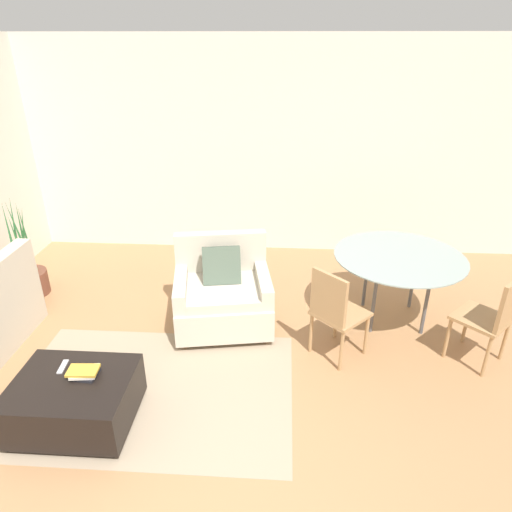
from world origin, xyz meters
TOP-DOWN VIEW (x-y plane):
  - ground_plane at (0.00, 0.00)m, footprint 20.00×20.00m
  - wall_back at (0.00, 3.77)m, footprint 12.00×0.06m
  - area_rug at (-0.53, 0.79)m, footprint 2.35×1.62m
  - armchair at (-0.06, 1.81)m, footprint 1.06×0.95m
  - ottoman at (-1.01, 0.41)m, footprint 0.88×0.72m
  - book_stack at (-0.93, 0.48)m, footprint 0.23×0.19m
  - tv_remote_primary at (-1.14, 0.57)m, footprint 0.06×0.16m
  - potted_plant at (-2.36, 2.29)m, footprint 0.40×0.40m
  - dining_table at (1.69, 2.02)m, footprint 1.29×1.29m
  - dining_chair_near_left at (1.01, 1.34)m, footprint 0.59×0.59m
  - dining_chair_near_right at (2.38, 1.34)m, footprint 0.59×0.59m

SIDE VIEW (x-z plane):
  - ground_plane at x=0.00m, z-range 0.00..0.00m
  - area_rug at x=-0.53m, z-range 0.00..0.01m
  - ottoman at x=-1.01m, z-range 0.02..0.41m
  - potted_plant at x=-2.36m, z-range -0.34..0.83m
  - armchair at x=-0.06m, z-range -0.10..0.80m
  - tv_remote_primary at x=-1.14m, z-range 0.39..0.40m
  - book_stack at x=-0.93m, z-range 0.39..0.45m
  - dining_chair_near_left at x=1.01m, z-range 0.07..0.97m
  - dining_chair_near_right at x=2.38m, z-range 0.07..0.97m
  - dining_table at x=1.69m, z-range 0.30..1.04m
  - wall_back at x=0.00m, z-range 0.00..2.75m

